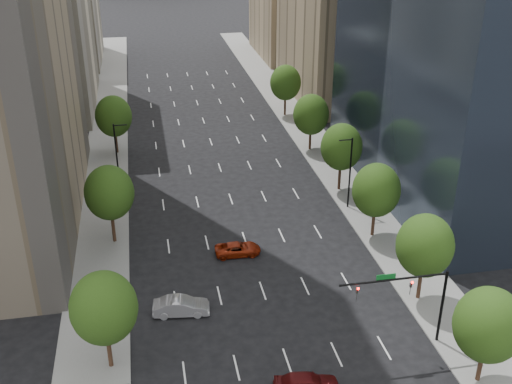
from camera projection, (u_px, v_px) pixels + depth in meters
sidewalk_left at (103, 209)px, 73.72m from camera, size 6.00×200.00×0.15m
sidewalk_right at (350, 188)px, 79.00m from camera, size 6.00×200.00×0.15m
midrise_cream_left at (42, 5)px, 102.51m from camera, size 14.00×30.00×35.00m
filler_left at (65, 21)px, 135.37m from camera, size 14.00×26.00×18.00m
parking_tan_right at (334, 14)px, 109.45m from camera, size 14.00×30.00×30.00m
filler_right at (289, 20)px, 141.67m from camera, size 14.00×26.00×16.00m
tree_right_0 at (488, 325)px, 45.49m from camera, size 5.20×5.20×8.39m
tree_right_1 at (425, 246)px, 55.06m from camera, size 5.20×5.20×8.75m
tree_right_2 at (376, 190)px, 65.73m from camera, size 5.20×5.20×8.61m
tree_right_3 at (341, 147)px, 76.20m from camera, size 5.20×5.20×8.89m
tree_right_4 at (311, 115)px, 88.76m from camera, size 5.20×5.20×8.46m
tree_right_5 at (285, 83)px, 102.78m from camera, size 5.20×5.20×8.75m
tree_left_0 at (104, 308)px, 46.76m from camera, size 5.20×5.20×8.75m
tree_left_1 at (109, 193)px, 64.34m from camera, size 5.20×5.20×8.97m
tree_left_2 at (114, 116)px, 87.44m from camera, size 5.20×5.20×8.68m
streetlight_rn at (350, 171)px, 72.15m from camera, size 1.70×0.20×9.00m
streetlight_ln at (117, 156)px, 76.41m from camera, size 1.70×0.20×9.00m
traffic_signal at (416, 294)px, 49.41m from camera, size 9.12×0.40×7.38m
car_maroon at (306, 384)px, 46.35m from camera, size 5.21×2.66×1.70m
car_silver at (181, 306)px, 55.10m from camera, size 5.21×2.30×1.66m
car_red_far at (238, 249)px, 64.33m from camera, size 4.85×2.31×1.34m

